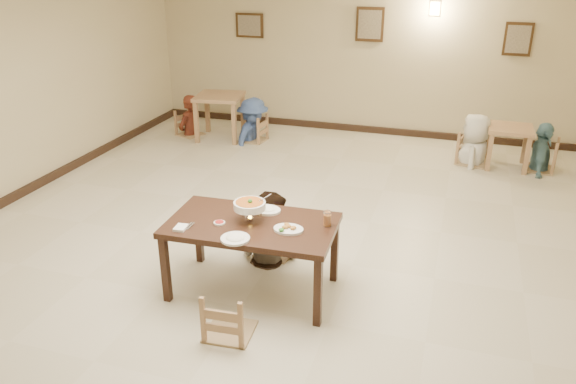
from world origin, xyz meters
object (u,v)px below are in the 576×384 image
(chair_far, at_px, (276,219))
(bg_diner_d, at_px, (547,123))
(curry_warmer, at_px, (250,206))
(bg_diner_b, at_px, (252,98))
(bg_chair_ll, at_px, (189,112))
(chair_near, at_px, (228,291))
(drink_glass, at_px, (327,219))
(bg_chair_rr, at_px, (544,140))
(main_table, at_px, (252,230))
(bg_diner_a, at_px, (188,95))
(bg_table_right, at_px, (510,135))
(main_diner, at_px, (268,192))
(bg_diner_c, at_px, (479,114))
(bg_chair_lr, at_px, (253,116))
(bg_chair_rl, at_px, (476,134))
(bg_table_left, at_px, (220,102))

(chair_far, xyz_separation_m, bg_diner_d, (3.13, 3.80, 0.33))
(chair_far, relative_size, bg_diner_d, 0.57)
(curry_warmer, distance_m, bg_diner_b, 4.90)
(bg_chair_ll, bearing_deg, chair_near, -130.87)
(drink_glass, bearing_deg, curry_warmer, -170.57)
(chair_near, xyz_separation_m, bg_chair_rr, (3.06, 5.33, 0.04))
(main_table, distance_m, bg_chair_ll, 5.48)
(chair_near, distance_m, curry_warmer, 0.91)
(bg_diner_a, bearing_deg, bg_table_right, 102.50)
(main_diner, height_order, bg_diner_b, main_diner)
(chair_near, distance_m, bg_table_right, 5.88)
(bg_chair_ll, distance_m, bg_diner_a, 0.33)
(bg_diner_b, bearing_deg, bg_diner_c, -83.03)
(main_diner, bearing_deg, bg_chair_ll, -32.52)
(chair_far, height_order, bg_diner_b, bg_diner_b)
(chair_near, height_order, bg_chair_ll, chair_near)
(main_table, xyz_separation_m, bg_diner_c, (2.10, 4.59, 0.14))
(bg_chair_lr, relative_size, bg_diner_c, 0.56)
(bg_chair_rl, bearing_deg, chair_far, 163.80)
(main_table, height_order, bg_chair_lr, bg_chair_lr)
(main_table, xyz_separation_m, bg_chair_rr, (3.11, 4.60, -0.21))
(chair_far, height_order, bg_diner_d, bg_diner_d)
(bg_chair_lr, height_order, bg_diner_c, bg_diner_c)
(main_diner, height_order, drink_glass, main_diner)
(main_table, distance_m, bg_diner_b, 4.93)
(drink_glass, xyz_separation_m, bg_diner_b, (-2.47, 4.45, -0.05))
(chair_far, height_order, chair_near, chair_near)
(main_table, height_order, chair_far, chair_far)
(main_table, height_order, bg_chair_rl, bg_chair_rl)
(bg_table_left, bearing_deg, bg_table_right, -0.09)
(bg_chair_rr, height_order, bg_diner_c, bg_diner_c)
(bg_table_left, distance_m, bg_diner_d, 5.49)
(bg_chair_lr, relative_size, bg_chair_rl, 0.91)
(bg_chair_rl, bearing_deg, bg_chair_lr, 102.66)
(curry_warmer, bearing_deg, bg_chair_rr, 55.53)
(main_table, bearing_deg, bg_chair_rl, 63.13)
(bg_chair_rl, bearing_deg, bg_table_right, -78.52)
(bg_chair_rr, bearing_deg, bg_diner_d, 180.00)
(bg_chair_lr, xyz_separation_m, bg_diner_b, (0.00, 0.00, 0.34))
(main_table, bearing_deg, bg_chair_rr, 53.67)
(chair_far, xyz_separation_m, bg_chair_rr, (3.13, 3.80, 0.05))
(bg_diner_a, bearing_deg, bg_diner_c, 102.66)
(main_table, distance_m, chair_far, 0.84)
(bg_chair_lr, distance_m, bg_diner_c, 3.87)
(bg_diner_b, bearing_deg, main_table, -151.83)
(main_table, height_order, main_diner, main_diner)
(bg_chair_lr, bearing_deg, main_table, 27.36)
(drink_glass, height_order, bg_diner_d, bg_diner_d)
(bg_chair_ll, bearing_deg, chair_far, -122.48)
(curry_warmer, distance_m, bg_table_right, 5.26)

